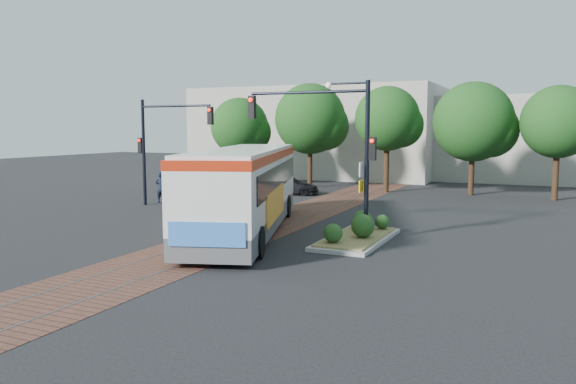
{
  "coord_description": "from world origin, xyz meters",
  "views": [
    {
      "loc": [
        11.32,
        -21.73,
        4.41
      ],
      "look_at": [
        1.12,
        0.58,
        1.6
      ],
      "focal_mm": 35.0,
      "sensor_mm": 36.0,
      "label": 1
    }
  ],
  "objects_px": {
    "traffic_island": "(358,233)",
    "officer": "(161,187)",
    "city_bus": "(246,186)",
    "parked_car": "(289,185)",
    "signal_pole_main": "(337,134)",
    "signal_pole_left": "(160,138)"
  },
  "relations": [
    {
      "from": "city_bus",
      "to": "officer",
      "type": "bearing_deg",
      "value": 127.46
    },
    {
      "from": "city_bus",
      "to": "traffic_island",
      "type": "bearing_deg",
      "value": -17.02
    },
    {
      "from": "traffic_island",
      "to": "officer",
      "type": "bearing_deg",
      "value": 156.79
    },
    {
      "from": "signal_pole_main",
      "to": "signal_pole_left",
      "type": "xyz_separation_m",
      "value": [
        -12.23,
        4.8,
        -0.29
      ]
    },
    {
      "from": "officer",
      "to": "parked_car",
      "type": "distance_m",
      "value": 8.69
    },
    {
      "from": "traffic_island",
      "to": "officer",
      "type": "distance_m",
      "value": 15.28
    },
    {
      "from": "city_bus",
      "to": "signal_pole_main",
      "type": "relative_size",
      "value": 2.24
    },
    {
      "from": "traffic_island",
      "to": "signal_pole_main",
      "type": "relative_size",
      "value": 0.87
    },
    {
      "from": "signal_pole_main",
      "to": "parked_car",
      "type": "relative_size",
      "value": 1.48
    },
    {
      "from": "officer",
      "to": "parked_car",
      "type": "bearing_deg",
      "value": -140.24
    },
    {
      "from": "city_bus",
      "to": "traffic_island",
      "type": "height_order",
      "value": "city_bus"
    },
    {
      "from": "city_bus",
      "to": "parked_car",
      "type": "height_order",
      "value": "city_bus"
    },
    {
      "from": "traffic_island",
      "to": "parked_car",
      "type": "distance_m",
      "value": 15.83
    },
    {
      "from": "traffic_island",
      "to": "signal_pole_left",
      "type": "relative_size",
      "value": 0.87
    },
    {
      "from": "officer",
      "to": "traffic_island",
      "type": "bearing_deg",
      "value": 142.38
    },
    {
      "from": "traffic_island",
      "to": "parked_car",
      "type": "height_order",
      "value": "parked_car"
    },
    {
      "from": "traffic_island",
      "to": "officer",
      "type": "relative_size",
      "value": 2.82
    },
    {
      "from": "signal_pole_main",
      "to": "signal_pole_left",
      "type": "height_order",
      "value": "signal_pole_main"
    },
    {
      "from": "traffic_island",
      "to": "officer",
      "type": "xyz_separation_m",
      "value": [
        -14.03,
        6.02,
        0.59
      ]
    },
    {
      "from": "traffic_island",
      "to": "signal_pole_main",
      "type": "distance_m",
      "value": 3.95
    },
    {
      "from": "traffic_island",
      "to": "signal_pole_left",
      "type": "height_order",
      "value": "signal_pole_left"
    },
    {
      "from": "city_bus",
      "to": "signal_pole_left",
      "type": "height_order",
      "value": "signal_pole_left"
    }
  ]
}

